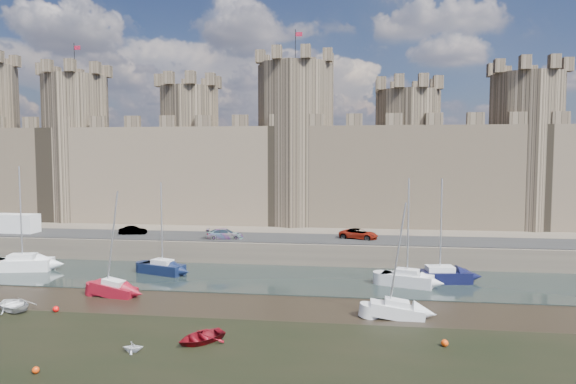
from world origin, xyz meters
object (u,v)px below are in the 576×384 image
Objects in this scene: sailboat_2 at (407,278)px; sailboat_3 at (440,275)px; car_3 at (359,234)px; sailboat_5 at (397,309)px; sailboat_0 at (23,263)px; sailboat_4 at (114,288)px; van at (16,224)px; car_1 at (133,231)px; sailboat_1 at (162,267)px; car_2 at (225,234)px.

sailboat_2 is 1.01× the size of sailboat_3.
car_3 is 0.51× the size of sailboat_5.
sailboat_0 is 43.94m from sailboat_3.
sailboat_4 is at bearing -147.99° from sailboat_2.
sailboat_0 is at bearing -50.68° from van.
sailboat_2 reaches higher than car_1.
sailboat_0 reaches higher than sailboat_1.
sailboat_0 is at bearing 102.98° from car_2.
sailboat_5 reaches higher than van.
sailboat_1 is 8.54m from sailboat_4.
car_2 is at bearing 79.71° from sailboat_4.
sailboat_1 is 25.08m from sailboat_2.
car_3 is at bearing 128.62° from sailboat_2.
sailboat_3 is at bearing -8.78° from van.
sailboat_1 is 0.93× the size of sailboat_2.
sailboat_4 is (21.92, -17.61, -3.02)m from van.
sailboat_4 is (6.41, -18.25, -2.34)m from car_1.
sailboat_2 is at bearing -125.72° from car_2.
car_2 is at bearing 78.98° from sailboat_1.
sailboat_0 is 1.25× the size of sailboat_5.
car_1 is 0.37× the size of sailboat_5.
car_1 is at bearing 106.81° from car_3.
sailboat_1 is (23.16, -9.16, -2.96)m from van.
sailboat_2 reaches higher than car_3.
car_2 is 0.43× the size of sailboat_3.
sailboat_3 is at bearing 46.82° from sailboat_2.
sailboat_1 is at bearing -10.94° from sailboat_0.
sailboat_2 reaches higher than car_2.
car_1 is 34.71m from sailboat_2.
sailboat_2 is at bearing -142.86° from car_3.
sailboat_1 is at bearing -152.92° from car_1.
car_3 is at bearing -100.20° from car_1.
sailboat_1 is 28.34m from sailboat_3.
sailboat_3 is (7.88, -9.99, -2.35)m from car_3.
sailboat_1 is at bearing 171.53° from sailboat_3.
sailboat_1 is at bearing 140.28° from car_2.
sailboat_3 reaches higher than sailboat_1.
van is 0.50× the size of sailboat_0.
sailboat_2 reaches higher than sailboat_4.
car_3 is at bearing 3.76° from sailboat_0.
sailboat_5 is (46.46, -20.48, -3.06)m from van.
sailboat_0 is (-7.95, -10.25, -2.19)m from car_1.
sailboat_3 is at bearing 19.03° from sailboat_1.
sailboat_3 is 1.13× the size of sailboat_5.
car_3 is 0.81× the size of van.
sailboat_5 is at bearing 2.58° from sailboat_4.
sailboat_5 is at bearing -156.35° from car_3.
sailboat_2 is at bearing -159.57° from sailboat_3.
sailboat_3 is at bearing 25.46° from sailboat_4.
van is at bearing 107.41° from car_3.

